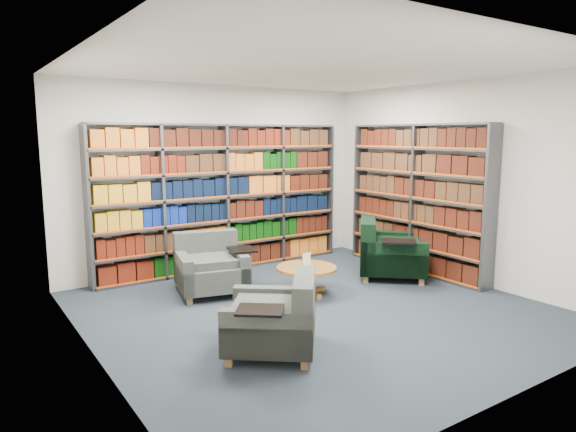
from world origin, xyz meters
TOP-DOWN VIEW (x-y plane):
  - room_shell at (0.00, 0.00)m, footprint 5.02×5.02m
  - bookshelf_back at (0.00, 2.34)m, footprint 4.00×0.28m
  - bookshelf_right at (2.34, 0.60)m, footprint 0.28×2.50m
  - chair_teal_left at (-0.72, 1.37)m, footprint 1.10×1.02m
  - chair_green_right at (1.73, 0.60)m, footprint 1.31×1.31m
  - chair_teal_front at (-1.02, -0.75)m, footprint 1.16×1.16m
  - coffee_table at (0.26, 0.56)m, footprint 0.78×0.78m

SIDE VIEW (x-z plane):
  - coffee_table at x=0.26m, z-range 0.02..0.57m
  - chair_teal_front at x=-1.02m, z-range -0.07..0.68m
  - chair_teal_left at x=-0.72m, z-range -0.07..0.70m
  - chair_green_right at x=1.73m, z-range -0.08..0.76m
  - bookshelf_back at x=0.00m, z-range 0.00..2.20m
  - bookshelf_right at x=2.34m, z-range 0.00..2.20m
  - room_shell at x=0.00m, z-range -0.01..2.81m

